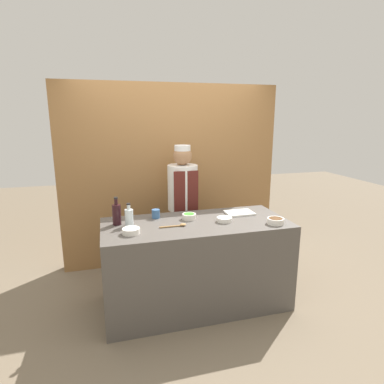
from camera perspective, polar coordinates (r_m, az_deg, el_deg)
name	(u,v)px	position (r m, az deg, el deg)	size (l,w,h in m)	color
ground_plane	(196,303)	(3.70, 0.72, -19.09)	(14.00, 14.00, 0.00)	#756651
cabinet_wall	(172,175)	(4.37, -3.65, 2.98)	(2.92, 0.18, 2.40)	olive
counter	(196,264)	(3.47, 0.75, -12.63)	(1.90, 0.83, 0.92)	#514C47
sauce_bowl_orange	(224,219)	(3.32, 5.78, -4.84)	(0.16, 0.16, 0.05)	white
sauce_bowl_purple	(131,231)	(3.03, -10.78, -6.77)	(0.16, 0.16, 0.05)	white
sauce_bowl_green	(189,216)	(3.38, -0.51, -4.32)	(0.14, 0.14, 0.06)	white
sauce_bowl_brown	(276,221)	(3.35, 14.64, -4.96)	(0.17, 0.17, 0.06)	white
cutting_board	(239,213)	(3.61, 8.44, -3.69)	(0.30, 0.22, 0.02)	white
bottle_wine	(117,214)	(3.28, -13.25, -3.82)	(0.09, 0.09, 0.28)	black
bottle_clear	(129,217)	(3.22, -11.13, -4.42)	(0.08, 0.08, 0.23)	silver
cup_blue	(156,214)	(3.44, -6.46, -3.87)	(0.08, 0.08, 0.09)	#386093
wooden_spoon	(177,225)	(3.17, -2.68, -5.96)	(0.27, 0.05, 0.03)	#B2844C
chef_center	(183,206)	(4.02, -1.64, -2.45)	(0.37, 0.37, 1.64)	#28282D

